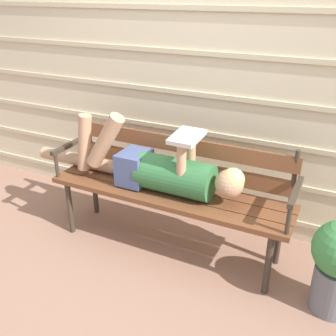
% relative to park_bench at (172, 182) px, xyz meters
% --- Properties ---
extents(ground_plane, '(12.00, 12.00, 0.00)m').
position_rel_park_bench_xyz_m(ground_plane, '(0.00, -0.21, -0.52)').
color(ground_plane, '#936B56').
extents(house_siding, '(4.82, 0.08, 2.12)m').
position_rel_park_bench_xyz_m(house_siding, '(0.00, 0.49, 0.54)').
color(house_siding, beige).
rests_on(house_siding, ground).
extents(park_bench, '(1.77, 0.44, 0.86)m').
position_rel_park_bench_xyz_m(park_bench, '(0.00, 0.00, 0.00)').
color(park_bench, brown).
rests_on(park_bench, ground).
extents(reclining_person, '(1.73, 0.26, 0.54)m').
position_rel_park_bench_xyz_m(reclining_person, '(-0.09, -0.07, 0.12)').
color(reclining_person, '#33703D').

